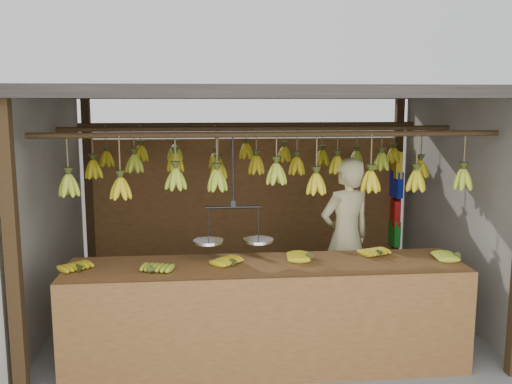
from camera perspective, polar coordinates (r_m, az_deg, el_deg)
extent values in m
plane|color=#5B5B57|center=(6.24, 0.27, -12.32)|extent=(80.00, 80.00, 0.00)
cube|color=black|center=(4.64, -23.16, -5.74)|extent=(0.10, 0.10, 2.30)
cube|color=black|center=(7.49, -16.33, 0.08)|extent=(0.10, 0.10, 2.30)
cube|color=black|center=(7.80, 13.89, 0.54)|extent=(0.10, 0.10, 2.30)
cube|color=black|center=(5.80, 0.29, 9.81)|extent=(4.30, 3.30, 0.10)
cylinder|color=black|center=(4.82, 1.51, 5.78)|extent=(4.00, 0.05, 0.05)
cylinder|color=black|center=(5.81, 0.29, 6.36)|extent=(4.00, 0.05, 0.05)
cylinder|color=black|center=(6.80, -0.58, 6.77)|extent=(4.00, 0.05, 0.05)
cube|color=brown|center=(7.43, -0.90, -1.58)|extent=(4.00, 0.06, 1.80)
cube|color=brown|center=(4.92, 1.03, -7.68)|extent=(3.39, 0.75, 0.08)
cube|color=brown|center=(4.70, 1.56, -13.79)|extent=(3.39, 0.04, 0.90)
cube|color=black|center=(4.85, -18.18, -14.06)|extent=(0.07, 0.07, 0.82)
cube|color=black|center=(5.19, 19.67, -12.55)|extent=(0.07, 0.07, 0.82)
cube|color=black|center=(5.44, -16.67, -11.38)|extent=(0.07, 0.07, 0.82)
cube|color=black|center=(5.75, 16.87, -10.26)|extent=(0.07, 0.07, 0.82)
ellipsoid|color=#B29C13|center=(4.89, -17.09, -7.32)|extent=(0.29, 0.30, 0.06)
ellipsoid|color=#92A523|center=(4.70, -10.28, -7.73)|extent=(0.25, 0.28, 0.06)
ellipsoid|color=#B29C13|center=(4.85, -2.16, -7.07)|extent=(0.30, 0.30, 0.06)
ellipsoid|color=#B29C13|center=(5.04, 5.28, -6.45)|extent=(0.26, 0.21, 0.06)
ellipsoid|color=#B29C13|center=(5.22, 12.37, -6.08)|extent=(0.26, 0.29, 0.06)
ellipsoid|color=#92A523|center=(5.33, 19.34, -6.08)|extent=(0.26, 0.20, 0.06)
ellipsoid|color=#92A523|center=(4.96, -18.20, 0.63)|extent=(0.16, 0.16, 0.28)
ellipsoid|color=#B29C13|center=(4.85, -13.38, 0.36)|extent=(0.16, 0.16, 0.28)
ellipsoid|color=#92A523|center=(4.86, -8.03, 1.29)|extent=(0.16, 0.16, 0.28)
ellipsoid|color=#92A523|center=(4.87, -3.90, 1.15)|extent=(0.16, 0.16, 0.28)
ellipsoid|color=#92A523|center=(4.86, 2.04, 1.83)|extent=(0.16, 0.16, 0.28)
ellipsoid|color=#B29C13|center=(4.93, 6.03, 0.82)|extent=(0.16, 0.16, 0.28)
ellipsoid|color=#B29C13|center=(5.02, 11.37, 1.03)|extent=(0.16, 0.16, 0.28)
ellipsoid|color=#B29C13|center=(5.16, 15.70, 1.08)|extent=(0.16, 0.16, 0.28)
ellipsoid|color=#92A523|center=(5.33, 19.98, 1.19)|extent=(0.16, 0.16, 0.28)
ellipsoid|color=#B29C13|center=(5.92, -15.94, 2.19)|extent=(0.16, 0.16, 0.28)
ellipsoid|color=#92A523|center=(5.83, -12.05, 2.81)|extent=(0.16, 0.16, 0.28)
ellipsoid|color=#B29C13|center=(5.80, -8.08, 2.94)|extent=(0.16, 0.16, 0.28)
ellipsoid|color=#B29C13|center=(5.83, -3.78, 2.23)|extent=(0.16, 0.16, 0.28)
ellipsoid|color=#B29C13|center=(5.84, 0.03, 2.71)|extent=(0.16, 0.16, 0.28)
ellipsoid|color=#B29C13|center=(5.92, 4.08, 2.63)|extent=(0.16, 0.16, 0.28)
ellipsoid|color=#B29C13|center=(5.97, 8.13, 2.70)|extent=(0.16, 0.16, 0.28)
ellipsoid|color=#92A523|center=(6.09, 12.42, 2.98)|extent=(0.16, 0.16, 0.28)
ellipsoid|color=#B29C13|center=(6.25, 16.12, 2.24)|extent=(0.16, 0.16, 0.28)
ellipsoid|color=#B29C13|center=(6.84, -14.71, 3.22)|extent=(0.16, 0.16, 0.28)
ellipsoid|color=#B29C13|center=(6.81, -11.44, 3.80)|extent=(0.16, 0.16, 0.28)
ellipsoid|color=#92A523|center=(6.79, -8.10, 3.92)|extent=(0.16, 0.16, 0.28)
ellipsoid|color=#B29C13|center=(6.77, -4.05, 3.15)|extent=(0.16, 0.16, 0.28)
ellipsoid|color=#B29C13|center=(6.85, -0.99, 4.10)|extent=(0.16, 0.16, 0.28)
ellipsoid|color=#B29C13|center=(6.91, 2.84, 3.78)|extent=(0.16, 0.16, 0.28)
ellipsoid|color=#B29C13|center=(6.92, 6.64, 3.41)|extent=(0.16, 0.16, 0.28)
ellipsoid|color=#92A523|center=(7.05, 10.00, 3.30)|extent=(0.16, 0.16, 0.28)
ellipsoid|color=#B29C13|center=(7.15, 13.57, 3.55)|extent=(0.16, 0.16, 0.28)
cylinder|color=black|center=(4.82, -2.32, 2.08)|extent=(0.02, 0.02, 0.62)
cylinder|color=black|center=(4.87, -2.30, -1.54)|extent=(0.47, 0.03, 0.02)
cylinder|color=silver|center=(4.93, -4.80, -5.01)|extent=(0.25, 0.25, 0.02)
cylinder|color=silver|center=(4.94, 0.24, -4.92)|extent=(0.25, 0.25, 0.02)
imported|color=beige|center=(6.13, 8.97, -4.52)|extent=(0.72, 0.60, 1.69)
cube|color=yellow|center=(7.60, 13.93, 2.67)|extent=(0.08, 0.26, 0.34)
cube|color=#1426BF|center=(7.64, 13.86, 0.77)|extent=(0.08, 0.26, 0.34)
cube|color=red|center=(7.70, 13.75, -2.02)|extent=(0.08, 0.26, 0.34)
cube|color=#199926|center=(7.75, 13.67, -3.98)|extent=(0.08, 0.26, 0.34)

